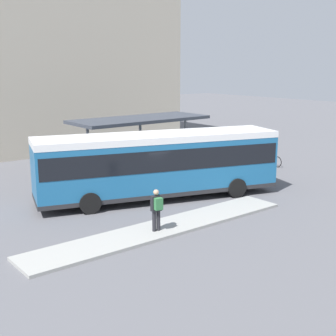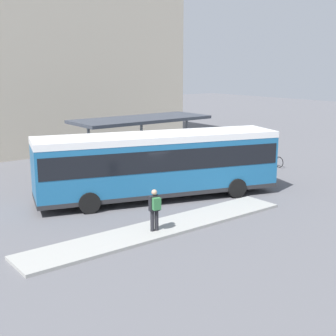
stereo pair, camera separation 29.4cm
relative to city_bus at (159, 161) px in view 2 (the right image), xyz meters
The scene contains 11 objects.
ground_plane 1.83m from the city_bus, 162.19° to the left, with size 120.00×120.00×0.00m, color #5B5B60.
curb_island 4.74m from the city_bus, 125.07° to the right, with size 11.70×1.80×0.12m.
city_bus is the anchor object (origin of this frame).
pedestrian_waiting 4.94m from the city_bus, 128.57° to the right, with size 0.43×0.47×1.62m.
bicycle_black 10.26m from the city_bus, ahead, with size 0.48×1.62×0.70m.
bicycle_orange 10.35m from the city_bus, 11.19° to the left, with size 0.48×1.66×0.71m.
bicycle_white 10.33m from the city_bus, 15.06° to the left, with size 0.48×1.59×0.69m.
station_shelter 5.68m from the city_bus, 63.59° to the left, with size 8.16×3.17×3.27m.
potted_planter_near_shelter 4.93m from the city_bus, 33.60° to the left, with size 0.80×0.80×1.31m.
potted_planter_far_side 3.67m from the city_bus, 49.09° to the left, with size 0.92×0.92×1.27m.
station_building 20.96m from the city_bus, 88.06° to the left, with size 23.39×14.72×12.67m.
Camera 2 is at (-12.98, -17.36, 6.30)m, focal length 50.00 mm.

